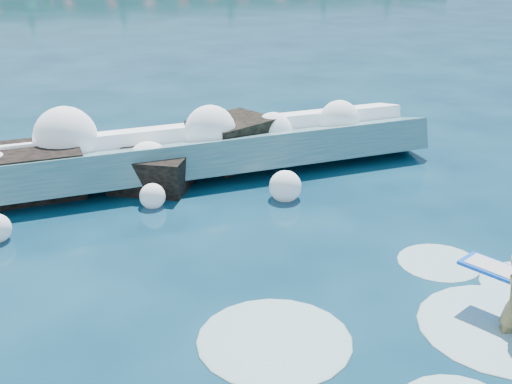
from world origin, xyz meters
TOP-DOWN VIEW (x-y plane):
  - ground at (0.00, 0.00)m, footprint 200.00×200.00m
  - breaking_wave at (-0.79, 6.94)m, footprint 18.25×2.83m
  - rock_cluster at (-0.26, 6.83)m, footprint 8.35×3.59m
  - wave_spray at (-1.07, 6.80)m, footprint 14.89×4.50m
  - surf_foam at (3.52, -2.21)m, footprint 8.87×5.61m

SIDE VIEW (x-z plane):
  - ground at x=0.00m, z-range 0.00..0.00m
  - surf_foam at x=3.52m, z-range -0.07..0.07m
  - rock_cluster at x=-0.26m, z-range -0.28..1.24m
  - breaking_wave at x=-0.79m, z-range -0.24..1.34m
  - wave_spray at x=-1.07m, z-range -0.08..2.09m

